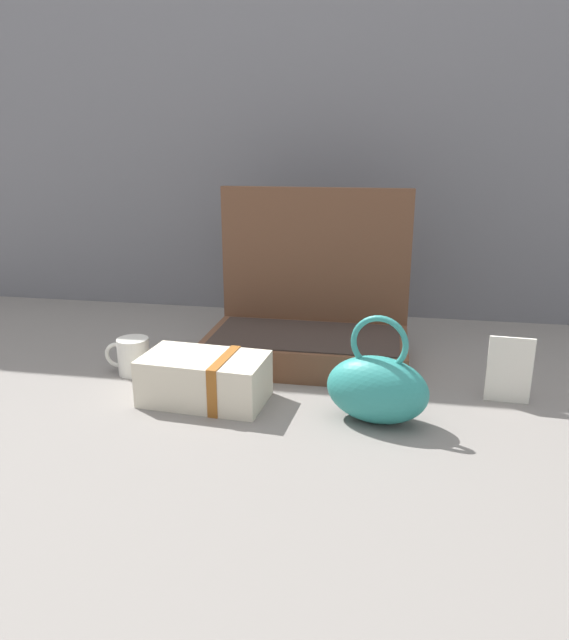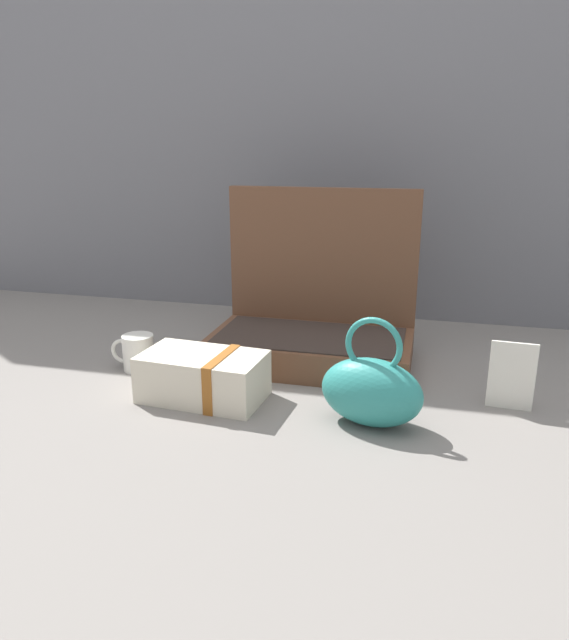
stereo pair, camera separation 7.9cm
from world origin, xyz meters
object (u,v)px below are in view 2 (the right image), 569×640
(teal_pouch_handbag, at_px, (371,390))
(coffee_mug, at_px, (137,352))
(cream_toiletry_bag, at_px, (205,377))
(info_card_left, at_px, (512,376))
(open_suitcase, at_px, (314,321))

(teal_pouch_handbag, distance_m, coffee_mug, 0.57)
(teal_pouch_handbag, xyz_separation_m, cream_toiletry_bag, (-0.34, 0.03, -0.02))
(teal_pouch_handbag, relative_size, cream_toiletry_bag, 0.82)
(cream_toiletry_bag, bearing_deg, teal_pouch_handbag, -5.15)
(info_card_left, bearing_deg, open_suitcase, 160.99)
(cream_toiletry_bag, height_order, coffee_mug, cream_toiletry_bag)
(cream_toiletry_bag, bearing_deg, coffee_mug, 151.89)
(open_suitcase, relative_size, info_card_left, 3.40)
(cream_toiletry_bag, bearing_deg, open_suitcase, 59.34)
(cream_toiletry_bag, bearing_deg, info_card_left, 9.92)
(coffee_mug, bearing_deg, teal_pouch_handbag, -14.55)
(open_suitcase, bearing_deg, info_card_left, -22.69)
(teal_pouch_handbag, relative_size, coffee_mug, 1.99)
(cream_toiletry_bag, relative_size, info_card_left, 1.86)
(coffee_mug, bearing_deg, cream_toiletry_bag, -28.11)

